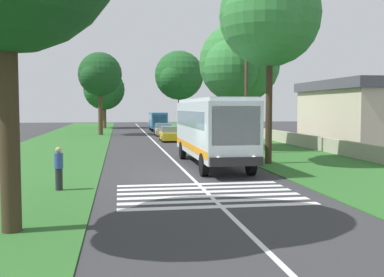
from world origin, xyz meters
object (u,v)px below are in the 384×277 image
Objects in this scene: pedestrian at (59,168)px; roadside_tree_right_2 at (267,18)px; trailing_minibus_0 at (158,120)px; roadside_tree_right_1 at (237,65)px; trailing_car_1 at (163,130)px; trailing_car_0 at (170,134)px; roadside_tree_right_0 at (178,76)px; roadside_tree_left_0 at (103,90)px; coach_bus at (211,127)px; roadside_tree_left_1 at (99,76)px; roadside_building at (363,111)px; utility_pole at (246,88)px.

roadside_tree_right_2 is at bearing -57.20° from pedestrian.
trailing_minibus_0 is 29.21m from roadside_tree_right_1.
trailing_car_1 is 11.04m from trailing_minibus_0.
roadside_tree_right_1 is at bearing -154.56° from trailing_car_0.
roadside_tree_right_0 is 36.70m from roadside_tree_right_1.
roadside_tree_right_0 is (-1.36, -11.52, 2.18)m from roadside_tree_left_0.
coach_bus is 1.14× the size of roadside_tree_right_1.
roadside_tree_left_0 is at bearing 0.44° from roadside_tree_left_1.
roadside_tree_right_1 reaches higher than coach_bus.
roadside_tree_left_1 reaches higher than trailing_minibus_0.
roadside_tree_right_1 reaches higher than pedestrian.
trailing_car_0 is 20.61m from roadside_tree_right_2.
trailing_car_1 is 0.45× the size of roadside_tree_left_1.
roadside_tree_right_2 is (-38.40, -2.90, 6.69)m from trailing_minibus_0.
roadside_tree_left_1 is 0.98× the size of roadside_tree_right_1.
roadside_tree_right_0 reaches higher than pedestrian.
coach_bus is at bearing -179.78° from trailing_car_1.
pedestrian is (-53.35, 11.52, -7.11)m from roadside_tree_right_0.
pedestrian is (-45.20, 7.66, -0.64)m from trailing_minibus_0.
trailing_car_1 is at bearing -160.34° from roadside_tree_left_0.
trailing_car_1 is 0.32× the size of roadside_building.
roadside_tree_right_1 reaches higher than roadside_tree_left_0.
pedestrian is at bearing 170.38° from trailing_minibus_0.
roadside_tree_right_0 reaches higher than roadside_tree_right_1.
pedestrian reaches higher than trailing_car_0.
trailing_minibus_0 is 0.66× the size of roadside_tree_left_0.
roadside_tree_right_0 reaches higher than roadside_tree_right_2.
roadside_tree_left_1 reaches higher than trailing_car_1.
roadside_tree_right_1 is 10.05m from roadside_tree_right_2.
roadside_tree_right_1 is (-9.00, -4.28, 5.87)m from trailing_car_0.
roadside_tree_right_0 is 0.90× the size of roadside_building.
coach_bus is at bearing 174.97° from roadside_tree_right_0.
coach_bus is at bearing -166.29° from roadside_tree_left_1.
pedestrian is (-25.67, 7.15, 0.24)m from trailing_car_0.
roadside_tree_right_1 is 13.98m from roadside_building.
roadside_building is (-4.91, -17.14, 2.22)m from trailing_car_0.
trailing_car_1 is 2.54× the size of pedestrian.
trailing_car_1 is 9.86m from roadside_tree_left_1.
roadside_tree_right_2 reaches higher than trailing_car_0.
utility_pole is 5.21× the size of pedestrian.
trailing_minibus_0 is at bearing -0.35° from coach_bus.
roadside_tree_right_0 reaches higher than roadside_building.
trailing_minibus_0 is (38.34, -0.24, -0.60)m from coach_bus.
trailing_minibus_0 is at bearing 34.25° from roadside_building.
trailing_car_0 is at bearing -166.16° from roadside_tree_left_0.
roadside_tree_right_0 is at bearing -25.33° from trailing_minibus_0.
roadside_tree_right_0 reaches higher than trailing_car_1.
utility_pole reaches higher than trailing_car_0.
roadside_tree_right_2 reaches higher than coach_bus.
roadside_tree_left_1 is (2.53, 7.18, 6.26)m from trailing_car_1.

